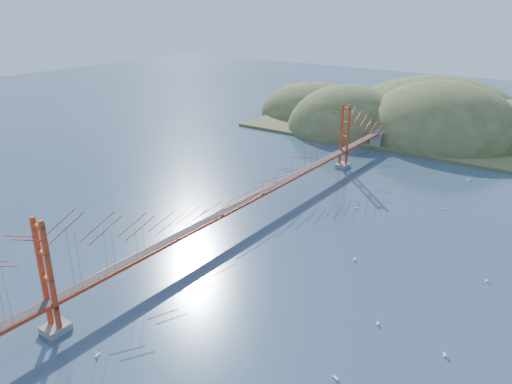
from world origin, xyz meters
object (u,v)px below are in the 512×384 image
Objects in this scene: sailboat_2 at (336,377)px; sailboat_1 at (486,280)px; sailboat_0 at (378,323)px; bridge at (246,175)px.

sailboat_1 is at bearing 74.26° from sailboat_2.
sailboat_1 is (6.73, 14.38, -0.01)m from sailboat_0.
sailboat_0 is 15.88m from sailboat_1.
bridge is 27.66m from sailboat_0.
bridge is 32.53m from sailboat_2.
bridge is 153.41× the size of sailboat_1.
bridge is 143.65× the size of sailboat_0.
sailboat_2 is at bearing -105.74° from sailboat_1.
sailboat_0 is at bearing -25.02° from bridge.
sailboat_0 is 9.07m from sailboat_2.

